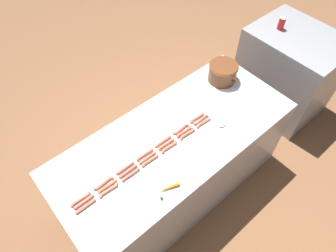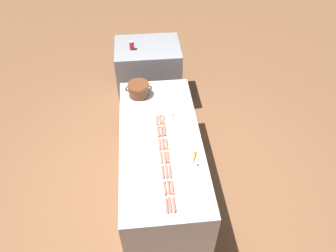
# 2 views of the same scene
# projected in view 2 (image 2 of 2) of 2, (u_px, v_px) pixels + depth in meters

# --- Properties ---
(ground_plane) EXTENTS (20.00, 20.00, 0.00)m
(ground_plane) POSITION_uv_depth(u_px,v_px,m) (161.00, 184.00, 4.00)
(ground_plane) COLOR brown
(griddle_counter) EXTENTS (0.88, 2.05, 0.87)m
(griddle_counter) POSITION_uv_depth(u_px,v_px,m) (161.00, 163.00, 3.69)
(griddle_counter) COLOR #ADAFB5
(griddle_counter) RESTS_ON ground_plane
(back_cabinet) EXTENTS (0.95, 0.74, 0.97)m
(back_cabinet) POSITION_uv_depth(u_px,v_px,m) (149.00, 74.00, 4.89)
(back_cabinet) COLOR #939599
(back_cabinet) RESTS_ON ground_plane
(hot_dog_0) EXTENTS (0.03, 0.16, 0.02)m
(hot_dog_0) POSITION_uv_depth(u_px,v_px,m) (167.00, 205.00, 2.78)
(hot_dog_0) COLOR #CB6A53
(hot_dog_0) RESTS_ON griddle_counter
(hot_dog_1) EXTENTS (0.03, 0.16, 0.02)m
(hot_dog_1) POSITION_uv_depth(u_px,v_px,m) (165.00, 188.00, 2.91)
(hot_dog_1) COLOR #D76751
(hot_dog_1) RESTS_ON griddle_counter
(hot_dog_2) EXTENTS (0.03, 0.16, 0.02)m
(hot_dog_2) POSITION_uv_depth(u_px,v_px,m) (163.00, 172.00, 3.04)
(hot_dog_2) COLOR #CC6352
(hot_dog_2) RESTS_ON griddle_counter
(hot_dog_3) EXTENTS (0.03, 0.16, 0.02)m
(hot_dog_3) POSITION_uv_depth(u_px,v_px,m) (161.00, 158.00, 3.17)
(hot_dog_3) COLOR #CF6C4E
(hot_dog_3) RESTS_ON griddle_counter
(hot_dog_4) EXTENTS (0.03, 0.16, 0.02)m
(hot_dog_4) POSITION_uv_depth(u_px,v_px,m) (160.00, 144.00, 3.30)
(hot_dog_4) COLOR #D76C4C
(hot_dog_4) RESTS_ON griddle_counter
(hot_dog_5) EXTENTS (0.03, 0.16, 0.02)m
(hot_dog_5) POSITION_uv_depth(u_px,v_px,m) (159.00, 132.00, 3.43)
(hot_dog_5) COLOR #CA6652
(hot_dog_5) RESTS_ON griddle_counter
(hot_dog_6) EXTENTS (0.03, 0.16, 0.02)m
(hot_dog_6) POSITION_uv_depth(u_px,v_px,m) (157.00, 120.00, 3.56)
(hot_dog_6) COLOR #D26C54
(hot_dog_6) RESTS_ON griddle_counter
(hot_dog_7) EXTENTS (0.02, 0.16, 0.02)m
(hot_dog_7) POSITION_uv_depth(u_px,v_px,m) (170.00, 204.00, 2.79)
(hot_dog_7) COLOR #D46C56
(hot_dog_7) RESTS_ON griddle_counter
(hot_dog_8) EXTENTS (0.03, 0.16, 0.02)m
(hot_dog_8) POSITION_uv_depth(u_px,v_px,m) (169.00, 187.00, 2.92)
(hot_dog_8) COLOR #CF6B4C
(hot_dog_8) RESTS_ON griddle_counter
(hot_dog_9) EXTENTS (0.02, 0.16, 0.02)m
(hot_dog_9) POSITION_uv_depth(u_px,v_px,m) (167.00, 171.00, 3.05)
(hot_dog_9) COLOR #D26854
(hot_dog_9) RESTS_ON griddle_counter
(hot_dog_10) EXTENTS (0.03, 0.16, 0.02)m
(hot_dog_10) POSITION_uv_depth(u_px,v_px,m) (165.00, 157.00, 3.17)
(hot_dog_10) COLOR #CA6C55
(hot_dog_10) RESTS_ON griddle_counter
(hot_dog_11) EXTENTS (0.03, 0.16, 0.02)m
(hot_dog_11) POSITION_uv_depth(u_px,v_px,m) (163.00, 144.00, 3.30)
(hot_dog_11) COLOR #CE6950
(hot_dog_11) RESTS_ON griddle_counter
(hot_dog_12) EXTENTS (0.03, 0.16, 0.02)m
(hot_dog_12) POSITION_uv_depth(u_px,v_px,m) (162.00, 131.00, 3.43)
(hot_dog_12) COLOR #D36951
(hot_dog_12) RESTS_ON griddle_counter
(hot_dog_13) EXTENTS (0.03, 0.16, 0.02)m
(hot_dog_13) POSITION_uv_depth(u_px,v_px,m) (160.00, 120.00, 3.57)
(hot_dog_13) COLOR #CC6B55
(hot_dog_13) RESTS_ON griddle_counter
(hot_dog_14) EXTENTS (0.02, 0.16, 0.02)m
(hot_dog_14) POSITION_uv_depth(u_px,v_px,m) (174.00, 205.00, 2.78)
(hot_dog_14) COLOR #CC664C
(hot_dog_14) RESTS_ON griddle_counter
(hot_dog_15) EXTENTS (0.03, 0.16, 0.02)m
(hot_dog_15) POSITION_uv_depth(u_px,v_px,m) (172.00, 188.00, 2.91)
(hot_dog_15) COLOR #C97055
(hot_dog_15) RESTS_ON griddle_counter
(hot_dog_16) EXTENTS (0.03, 0.16, 0.02)m
(hot_dog_16) POSITION_uv_depth(u_px,v_px,m) (170.00, 171.00, 3.05)
(hot_dog_16) COLOR #CA6851
(hot_dog_16) RESTS_ON griddle_counter
(hot_dog_17) EXTENTS (0.03, 0.16, 0.02)m
(hot_dog_17) POSITION_uv_depth(u_px,v_px,m) (168.00, 157.00, 3.17)
(hot_dog_17) COLOR #D36E4D
(hot_dog_17) RESTS_ON griddle_counter
(hot_dog_18) EXTENTS (0.03, 0.16, 0.02)m
(hot_dog_18) POSITION_uv_depth(u_px,v_px,m) (166.00, 144.00, 3.31)
(hot_dog_18) COLOR #D8714F
(hot_dog_18) RESTS_ON griddle_counter
(hot_dog_19) EXTENTS (0.03, 0.16, 0.02)m
(hot_dog_19) POSITION_uv_depth(u_px,v_px,m) (165.00, 131.00, 3.44)
(hot_dog_19) COLOR #CB6B51
(hot_dog_19) RESTS_ON griddle_counter
(hot_dog_20) EXTENTS (0.03, 0.16, 0.02)m
(hot_dog_20) POSITION_uv_depth(u_px,v_px,m) (163.00, 120.00, 3.57)
(hot_dog_20) COLOR #CB7255
(hot_dog_20) RESTS_ON griddle_counter
(bean_pot) EXTENTS (0.33, 0.26, 0.17)m
(bean_pot) POSITION_uv_depth(u_px,v_px,m) (139.00, 89.00, 3.84)
(bean_pot) COLOR brown
(bean_pot) RESTS_ON griddle_counter
(serving_spoon) EXTENTS (0.27, 0.10, 0.02)m
(serving_spoon) POSITION_uv_depth(u_px,v_px,m) (176.00, 113.00, 3.66)
(serving_spoon) COLOR #B7B7BC
(serving_spoon) RESTS_ON griddle_counter
(carrot) EXTENTS (0.08, 0.18, 0.03)m
(carrot) POSITION_uv_depth(u_px,v_px,m) (194.00, 159.00, 3.15)
(carrot) COLOR orange
(carrot) RESTS_ON griddle_counter
(soda_can) EXTENTS (0.07, 0.07, 0.13)m
(soda_can) POSITION_uv_depth(u_px,v_px,m) (132.00, 45.00, 4.44)
(soda_can) COLOR red
(soda_can) RESTS_ON back_cabinet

